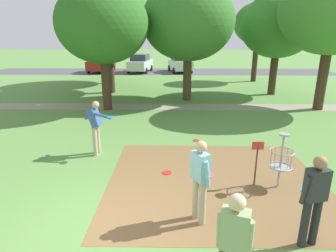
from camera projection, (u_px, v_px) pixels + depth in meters
The scene contains 21 objects.
ground_plane at pixel (98, 235), 5.28m from camera, with size 160.00×160.00×0.00m, color #5B8942.
dirt_tee_pad at pixel (215, 181), 7.28m from camera, with size 5.45×4.88×0.01m, color brown.
disc_golf_basket at pixel (278, 159), 6.77m from camera, with size 0.98×0.58×1.39m.
player_foreground_watching at pixel (96, 124), 8.64m from camera, with size 1.05×0.64×1.71m.
player_throwing at pixel (234, 245), 3.66m from camera, with size 0.50×0.44×1.71m.
player_waiting_left at pixel (200, 177), 5.42m from camera, with size 0.45×0.49×1.71m.
player_waiting_right at pixel (314, 197), 4.76m from camera, with size 0.50×0.44×1.71m.
frisbee_near_basket at pixel (167, 173), 7.69m from camera, with size 0.26×0.26×0.02m, color red.
frisbee_mid_grass at pixel (196, 140), 10.09m from camera, with size 0.21×0.21×0.02m, color red.
tree_near_left at pixel (107, 17), 17.40m from camera, with size 5.29×5.29×6.99m.
tree_near_right at pixel (278, 26), 16.97m from camera, with size 4.50×4.50×6.10m.
tree_mid_left at pixel (334, 9), 13.03m from camera, with size 4.93×4.93×6.88m.
tree_mid_center at pixel (258, 24), 22.17m from camera, with size 3.79×3.79×6.15m.
tree_mid_right at pixel (188, 21), 15.34m from camera, with size 5.04×5.04×6.51m.
tree_far_left at pixel (108, 29), 21.37m from camera, with size 5.16×5.16×6.28m.
tree_far_center at pixel (102, 24), 13.20m from camera, with size 4.33×4.33×5.95m.
parking_lot_strip at pixel (160, 72), 30.13m from camera, with size 36.00×6.00×0.01m, color #4C4C51.
parked_car_leftmost at pixel (101, 63), 29.44m from camera, with size 2.32×4.37×1.84m.
parked_car_center_left at pixel (140, 63), 29.35m from camera, with size 2.38×4.40×1.84m.
parked_car_center_right at pixel (180, 63), 29.44m from camera, with size 2.58×4.47×1.84m.
gravel_path at pixel (147, 107), 14.99m from camera, with size 40.00×1.40×0.00m, color gray.
Camera 1 is at (1.37, -4.39, 3.54)m, focal length 30.25 mm.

